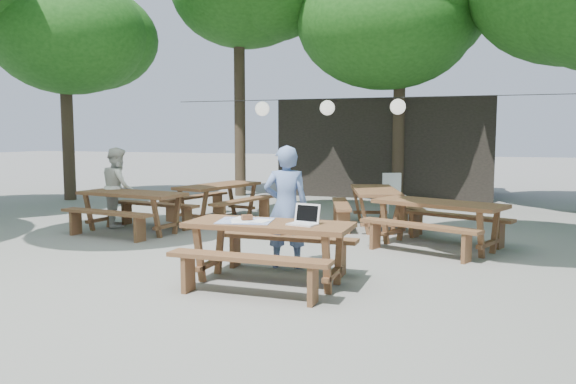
% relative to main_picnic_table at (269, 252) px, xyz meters
% --- Properties ---
extents(ground, '(80.00, 80.00, 0.00)m').
position_rel_main_picnic_table_xyz_m(ground, '(-0.79, 0.27, -0.39)').
color(ground, slate).
rests_on(ground, ground).
extents(pavilion, '(6.00, 3.00, 2.80)m').
position_rel_main_picnic_table_xyz_m(pavilion, '(-0.29, 10.77, 1.01)').
color(pavilion, black).
rests_on(pavilion, ground).
extents(main_picnic_table, '(2.00, 1.58, 0.75)m').
position_rel_main_picnic_table_xyz_m(main_picnic_table, '(0.00, 0.00, 0.00)').
color(main_picnic_table, '#53351D').
rests_on(main_picnic_table, ground).
extents(picnic_table_nw, '(2.10, 1.83, 0.75)m').
position_rel_main_picnic_table_xyz_m(picnic_table_nw, '(-3.65, 2.47, 0.00)').
color(picnic_table_nw, '#53351D').
rests_on(picnic_table_nw, ground).
extents(picnic_table_ne, '(2.35, 2.17, 0.75)m').
position_rel_main_picnic_table_xyz_m(picnic_table_ne, '(1.78, 2.80, 0.00)').
color(picnic_table_ne, '#53351D').
rests_on(picnic_table_ne, ground).
extents(picnic_table_far_w, '(1.97, 2.21, 0.75)m').
position_rel_main_picnic_table_xyz_m(picnic_table_far_w, '(-2.83, 4.37, 0.00)').
color(picnic_table_far_w, '#53351D').
rests_on(picnic_table_far_w, ground).
extents(picnic_table_far_e, '(2.06, 2.28, 0.75)m').
position_rel_main_picnic_table_xyz_m(picnic_table_far_e, '(0.47, 4.49, 0.00)').
color(picnic_table_far_e, '#53351D').
rests_on(picnic_table_far_e, ground).
extents(woman, '(0.70, 0.56, 1.66)m').
position_rel_main_picnic_table_xyz_m(woman, '(-0.07, 0.83, 0.44)').
color(woman, '#6681BA').
rests_on(woman, ground).
extents(second_person, '(0.92, 0.95, 1.55)m').
position_rel_main_picnic_table_xyz_m(second_person, '(-4.30, 2.97, 0.39)').
color(second_person, silver).
rests_on(second_person, ground).
extents(plastic_chair, '(0.58, 0.58, 0.90)m').
position_rel_main_picnic_table_xyz_m(plastic_chair, '(0.50, 6.69, -0.13)').
color(plastic_chair, white).
rests_on(plastic_chair, ground).
extents(laptop, '(0.38, 0.32, 0.24)m').
position_rel_main_picnic_table_xyz_m(laptop, '(0.45, 0.00, 0.42)').
color(laptop, white).
rests_on(laptop, main_picnic_table).
extents(tabletop_clutter, '(0.74, 0.66, 0.08)m').
position_rel_main_picnic_table_xyz_m(tabletop_clutter, '(-0.31, 0.01, 0.37)').
color(tabletop_clutter, '#3253AC').
rests_on(tabletop_clutter, main_picnic_table).
extents(paper_lanterns, '(9.00, 0.34, 0.38)m').
position_rel_main_picnic_table_xyz_m(paper_lanterns, '(-0.97, 6.27, 2.02)').
color(paper_lanterns, black).
rests_on(paper_lanterns, ground).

